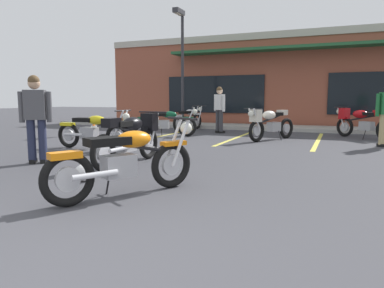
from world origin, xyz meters
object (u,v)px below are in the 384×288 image
(motorcycle_red_sportbike, at_px, (270,123))
(motorcycle_black_cruiser, at_px, (188,119))
(person_in_black_shirt, at_px, (219,107))
(parking_lot_lamp_post, at_px, (181,53))
(motorcycle_foreground_classic, at_px, (126,160))
(helmet_on_pavement, at_px, (83,173))
(motorcycle_blue_standard, at_px, (93,131))
(motorcycle_cream_vintage, at_px, (361,122))
(person_in_shorts_foreground, at_px, (36,114))
(traffic_cone, at_px, (94,128))
(motorcycle_green_cafe_racer, at_px, (131,136))
(motorcycle_orange_scrambler, at_px, (166,122))

(motorcycle_red_sportbike, bearing_deg, motorcycle_black_cruiser, 147.70)
(person_in_black_shirt, bearing_deg, parking_lot_lamp_post, 150.11)
(motorcycle_foreground_classic, bearing_deg, person_in_black_shirt, 100.23)
(motorcycle_foreground_classic, distance_m, person_in_black_shirt, 8.71)
(motorcycle_red_sportbike, xyz_separation_m, helmet_on_pavement, (-1.62, -6.45, -0.40))
(person_in_black_shirt, distance_m, parking_lot_lamp_post, 3.17)
(motorcycle_blue_standard, distance_m, helmet_on_pavement, 3.56)
(motorcycle_foreground_classic, distance_m, motorcycle_cream_vintage, 9.12)
(motorcycle_black_cruiser, xyz_separation_m, person_in_shorts_foreground, (0.18, -7.84, 0.49))
(motorcycle_cream_vintage, distance_m, traffic_cone, 8.63)
(motorcycle_green_cafe_racer, bearing_deg, motorcycle_red_sportbike, 70.32)
(motorcycle_blue_standard, height_order, motorcycle_cream_vintage, same)
(motorcycle_orange_scrambler, bearing_deg, motorcycle_green_cafe_racer, -70.92)
(motorcycle_green_cafe_racer, xyz_separation_m, person_in_shorts_foreground, (-1.68, -0.67, 0.42))
(motorcycle_black_cruiser, xyz_separation_m, motorcycle_green_cafe_racer, (1.86, -7.17, 0.07))
(motorcycle_foreground_classic, height_order, parking_lot_lamp_post, parking_lot_lamp_post)
(motorcycle_green_cafe_racer, distance_m, helmet_on_pavement, 1.61)
(person_in_shorts_foreground, relative_size, helmet_on_pavement, 6.44)
(motorcycle_orange_scrambler, distance_m, motorcycle_cream_vintage, 6.22)
(motorcycle_red_sportbike, bearing_deg, motorcycle_cream_vintage, 33.24)
(motorcycle_green_cafe_racer, height_order, person_in_black_shirt, person_in_black_shirt)
(motorcycle_red_sportbike, relative_size, motorcycle_green_cafe_racer, 0.91)
(motorcycle_green_cafe_racer, height_order, traffic_cone, motorcycle_green_cafe_racer)
(motorcycle_blue_standard, xyz_separation_m, motorcycle_orange_scrambler, (0.28, 3.46, 0.00))
(person_in_black_shirt, distance_m, helmet_on_pavement, 8.17)
(motorcycle_black_cruiser, distance_m, parking_lot_lamp_post, 2.74)
(motorcycle_orange_scrambler, distance_m, traffic_cone, 2.42)
(motorcycle_foreground_classic, height_order, motorcycle_green_cafe_racer, same)
(motorcycle_blue_standard, height_order, parking_lot_lamp_post, parking_lot_lamp_post)
(motorcycle_black_cruiser, height_order, helmet_on_pavement, motorcycle_black_cruiser)
(motorcycle_black_cruiser, xyz_separation_m, motorcycle_cream_vintage, (6.16, -0.60, 0.07))
(motorcycle_foreground_classic, distance_m, motorcycle_black_cruiser, 9.66)
(motorcycle_blue_standard, relative_size, motorcycle_orange_scrambler, 1.04)
(person_in_shorts_foreground, xyz_separation_m, helmet_on_pavement, (1.81, -0.89, -0.82))
(motorcycle_green_cafe_racer, relative_size, person_in_shorts_foreground, 1.26)
(person_in_shorts_foreground, bearing_deg, motorcycle_blue_standard, 97.29)
(motorcycle_black_cruiser, relative_size, traffic_cone, 3.97)
(motorcycle_red_sportbike, distance_m, motorcycle_black_cruiser, 4.27)
(person_in_shorts_foreground, bearing_deg, motorcycle_red_sportbike, 58.32)
(motorcycle_orange_scrambler, distance_m, helmet_on_pavement, 6.60)
(motorcycle_foreground_classic, bearing_deg, motorcycle_black_cruiser, 108.29)
(motorcycle_green_cafe_racer, distance_m, traffic_cone, 5.51)
(motorcycle_foreground_classic, relative_size, motorcycle_red_sportbike, 0.99)
(motorcycle_green_cafe_racer, xyz_separation_m, motorcycle_cream_vintage, (4.30, 6.56, 0.00))
(traffic_cone, distance_m, parking_lot_lamp_post, 4.99)
(motorcycle_black_cruiser, distance_m, person_in_black_shirt, 1.68)
(person_in_black_shirt, relative_size, traffic_cone, 3.16)
(motorcycle_black_cruiser, distance_m, motorcycle_cream_vintage, 6.19)
(motorcycle_red_sportbike, height_order, person_in_black_shirt, person_in_black_shirt)
(motorcycle_green_cafe_racer, xyz_separation_m, motorcycle_orange_scrambler, (-1.66, 4.79, -0.07))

